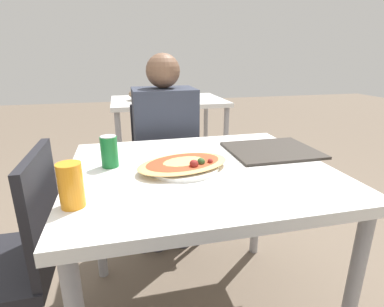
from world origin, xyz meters
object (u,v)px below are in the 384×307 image
person_seated (165,137)px  chair_far_seated (164,162)px  chair_side_left (13,254)px  soda_can (109,152)px  dining_table (200,186)px  pizza_main (184,164)px  drink_glass (71,185)px

person_seated → chair_far_seated: bearing=-90.0°
chair_side_left → soda_can: (0.35, 0.14, 0.31)m
dining_table → pizza_main: (-0.07, -0.01, 0.10)m
soda_can → drink_glass: 0.33m
chair_side_left → drink_glass: drink_glass is taller
dining_table → chair_side_left: bearing=-175.6°
pizza_main → soda_can: 0.30m
pizza_main → soda_can: (-0.28, 0.10, 0.04)m
person_seated → pizza_main: (-0.03, -0.66, 0.07)m
dining_table → drink_glass: 0.52m
soda_can → drink_glass: bearing=-107.5°
person_seated → chair_side_left: bearing=47.2°
chair_side_left → person_seated: size_ratio=0.73×
chair_side_left → pizza_main: bearing=-85.8°
drink_glass → chair_side_left: bearing=146.0°
chair_far_seated → soda_can: bearing=65.8°
chair_far_seated → chair_side_left: (-0.65, -0.82, 0.00)m
chair_far_seated → pizza_main: (-0.03, -0.77, 0.27)m
pizza_main → drink_glass: size_ratio=3.10×
person_seated → pizza_main: person_seated is taller
dining_table → chair_far_seated: chair_far_seated is taller
dining_table → person_seated: (-0.04, 0.65, 0.03)m
chair_side_left → pizza_main: size_ratio=2.08×
chair_side_left → person_seated: 0.98m
dining_table → person_seated: person_seated is taller
dining_table → person_seated: size_ratio=0.86×
person_seated → pizza_main: bearing=87.7°
dining_table → person_seated: bearing=93.9°
chair_far_seated → pizza_main: bearing=88.1°
dining_table → chair_side_left: chair_side_left is taller
dining_table → person_seated: 0.65m
soda_can → dining_table: bearing=-14.7°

